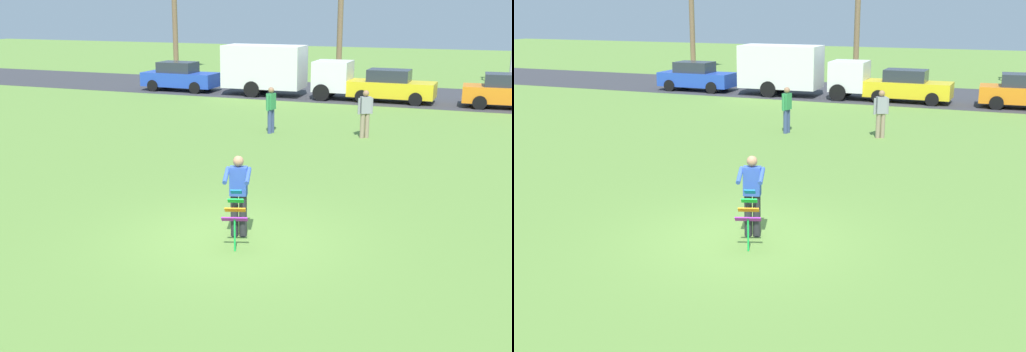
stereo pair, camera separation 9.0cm
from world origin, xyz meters
The scene contains 10 objects.
ground_plane centered at (0.00, 0.00, 0.00)m, with size 120.00×120.00×0.00m, color olive.
road_strip centered at (0.00, 22.45, 0.01)m, with size 120.00×8.00×0.01m, color #38383D.
person_kite_flyer centered at (0.07, 0.12, 0.95)m, with size 0.67×0.75×1.73m.
kite_held centered at (0.26, -0.50, 0.76)m, with size 0.55×0.71×1.14m.
parked_car_blue centered at (-11.78, 20.05, 0.77)m, with size 4.21×1.85×1.60m.
parked_truck_white_box centered at (-5.92, 20.05, 1.41)m, with size 6.73×2.20×2.62m.
parked_car_yellow centered at (-0.07, 20.05, 0.77)m, with size 4.23×1.89×1.60m.
parked_car_orange centered at (5.38, 20.05, 0.77)m, with size 4.26×1.96×1.60m.
person_walker_near centered at (-2.99, 10.64, 0.93)m, with size 0.29×0.56×1.73m.
person_walker_far centered at (0.47, 11.02, 0.93)m, with size 0.50×0.38×1.73m.
Camera 2 is at (4.92, -11.21, 4.70)m, focal length 43.97 mm.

